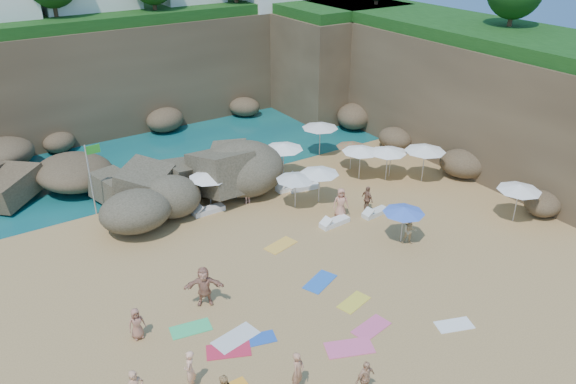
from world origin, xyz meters
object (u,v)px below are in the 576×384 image
person_stand_4 (341,203)px  person_stand_5 (135,195)px  flag_pole (91,170)px  lounger_0 (209,210)px  parasol_1 (283,146)px  person_stand_6 (190,370)px  person_stand_2 (247,190)px  person_stand_3 (367,199)px  rock_outcrop (182,195)px  parasol_0 (209,175)px  parasol_2 (388,150)px

person_stand_4 → person_stand_5: bearing=168.7°
flag_pole → lounger_0: bearing=-32.0°
flag_pole → person_stand_4: bearing=-34.9°
person_stand_4 → lounger_0: bearing=169.2°
parasol_1 → flag_pole: bearing=171.2°
lounger_0 → person_stand_6: 13.29m
flag_pole → person_stand_2: bearing=-24.2°
parasol_1 → person_stand_2: (-3.68, -1.73, -1.39)m
person_stand_3 → person_stand_6: (-14.11, -6.77, 0.03)m
lounger_0 → person_stand_3: person_stand_3 is taller
flag_pole → person_stand_2: (7.81, -3.52, -1.89)m
rock_outcrop → parasol_0: parasol_0 is taller
lounger_0 → person_stand_4: bearing=-37.4°
person_stand_6 → person_stand_2: bearing=175.8°
lounger_0 → person_stand_2: bearing=-4.1°
flag_pole → person_stand_4: flag_pole is taller
rock_outcrop → parasol_0: 3.25m
person_stand_6 → parasol_2: bearing=151.0°
rock_outcrop → person_stand_2: bearing=-47.5°
flag_pole → person_stand_6: (-1.03, -14.99, -1.91)m
parasol_1 → lounger_0: 6.67m
lounger_0 → person_stand_3: 9.17m
parasol_0 → person_stand_2: size_ratio=1.43×
parasol_0 → flag_pole: bearing=154.0°
rock_outcrop → parasol_1: (6.51, -1.35, 2.23)m
parasol_1 → person_stand_3: bearing=-76.1°
person_stand_4 → flag_pole: bearing=171.5°
parasol_0 → parasol_1: bearing=10.2°
parasol_1 → lounger_0: size_ratio=1.37×
person_stand_4 → person_stand_5: (-9.37, 7.25, -0.01)m
rock_outcrop → person_stand_6: bearing=-112.4°
person_stand_3 → person_stand_6: bearing=118.2°
person_stand_6 → parasol_1: bearing=170.0°
person_stand_5 → flag_pole: bearing=130.2°
parasol_2 → parasol_0: bearing=165.9°
parasol_2 → person_stand_4: (-5.52, -2.31, -1.16)m
person_stand_3 → person_stand_2: bearing=50.8°
parasol_2 → person_stand_3: parasol_2 is taller
person_stand_4 → person_stand_5: person_stand_4 is taller
person_stand_4 → person_stand_6: bearing=-123.9°
person_stand_5 → person_stand_6: 14.63m
parasol_0 → person_stand_6: parasol_0 is taller
flag_pole → lounger_0: flag_pole is taller
rock_outcrop → person_stand_2: person_stand_2 is taller
person_stand_2 → person_stand_4: size_ratio=0.94×
parasol_0 → person_stand_6: (-6.79, -12.18, -1.26)m
parasol_0 → person_stand_4: 7.69m
person_stand_2 → lounger_0: bearing=1.8°
rock_outcrop → flag_pole: bearing=175.0°
parasol_0 → lounger_0: bearing=-127.9°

